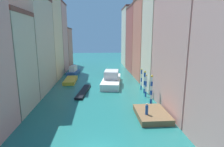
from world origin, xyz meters
TOP-DOWN VIEW (x-y plane):
  - ground_plane at (0.00, 24.50)m, footprint 154.00×154.00m
  - building_left_2 at (-12.97, 20.29)m, footprint 7.86×11.76m
  - building_left_3 at (-12.97, 31.03)m, footprint 7.86×9.66m
  - building_left_4 at (-12.97, 40.18)m, footprint 7.86×8.11m
  - building_left_5 at (-12.97, 49.36)m, footprint 7.86×9.47m
  - building_right_1 at (12.97, 9.55)m, footprint 7.86×12.13m
  - building_right_2 at (12.97, 19.63)m, footprint 7.86×7.42m
  - building_right_3 at (12.97, 28.42)m, footprint 7.86×9.42m
  - building_right_4 at (12.97, 38.93)m, footprint 7.86×11.30m
  - building_right_5 at (12.97, 50.23)m, footprint 7.86×10.88m
  - waterfront_dock at (6.89, 7.13)m, footprint 3.85×5.41m
  - person_on_dock at (5.99, 6.35)m, footprint 0.36×0.36m
  - mooring_pole_0 at (8.15, 11.83)m, footprint 0.37×0.37m
  - mooring_pole_1 at (8.17, 15.00)m, footprint 0.29×0.29m
  - mooring_pole_2 at (8.47, 17.10)m, footprint 0.38×0.38m
  - mooring_pole_3 at (8.39, 19.27)m, footprint 0.27×0.27m
  - vaporetto_white at (2.94, 23.52)m, footprint 5.14×11.30m
  - gondola_black at (-2.59, 18.15)m, footprint 2.33×8.51m
  - motorboat_0 at (-6.14, 26.53)m, footprint 2.43×6.99m
  - motorboat_1 at (-6.58, 35.01)m, footprint 3.22×6.06m

SIDE VIEW (x-z plane):
  - ground_plane at x=0.00m, z-range 0.00..0.00m
  - gondola_black at x=-2.59m, z-range 0.00..0.39m
  - motorboat_0 at x=-6.14m, z-range 0.00..0.71m
  - waterfront_dock at x=6.89m, z-range 0.00..0.72m
  - motorboat_1 at x=-6.58m, z-range -0.32..2.03m
  - vaporetto_white at x=2.94m, z-range -0.44..2.58m
  - person_on_dock at x=5.99m, z-range 0.66..2.09m
  - mooring_pole_1 at x=8.17m, z-range 0.04..3.92m
  - mooring_pole_3 at x=8.39m, z-range 0.04..4.14m
  - mooring_pole_2 at x=8.47m, z-range 0.06..4.15m
  - mooring_pole_0 at x=8.15m, z-range 0.06..4.53m
  - building_left_5 at x=-12.97m, z-range 0.01..12.95m
  - building_right_1 at x=12.97m, z-range 0.01..16.48m
  - building_left_2 at x=-12.97m, z-range 0.01..17.57m
  - building_right_4 at x=12.97m, z-range 0.01..18.59m
  - building_right_3 at x=12.97m, z-range 0.02..19.06m
  - building_left_4 at x=-12.97m, z-range 0.01..19.55m
  - building_right_5 at x=12.97m, z-range 0.01..19.97m
  - building_right_2 at x=12.97m, z-range 0.01..21.38m
  - building_left_3 at x=-12.97m, z-range 0.01..21.76m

